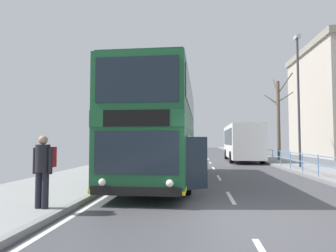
{
  "coord_description": "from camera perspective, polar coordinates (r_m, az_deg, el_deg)",
  "views": [
    {
      "loc": [
        -1.03,
        -6.55,
        1.77
      ],
      "look_at": [
        -2.17,
        4.48,
        2.35
      ],
      "focal_mm": 30.42,
      "sensor_mm": 36.0,
      "label": 1
    }
  ],
  "objects": [
    {
      "name": "ground",
      "position": [
        6.79,
        8.71,
        -17.75
      ],
      "size": [
        15.8,
        140.0,
        0.2
      ],
      "color": "#444449"
    },
    {
      "name": "double_decker_bus_main",
      "position": [
        12.68,
        -1.22,
        -0.76
      ],
      "size": [
        3.3,
        10.48,
        4.32
      ],
      "color": "#19512D",
      "rests_on": "ground"
    },
    {
      "name": "bare_tree_far_00",
      "position": [
        27.17,
        21.3,
        1.74
      ],
      "size": [
        2.42,
        1.97,
        7.62
      ],
      "color": "brown",
      "rests_on": "ground"
    },
    {
      "name": "background_bus_far_lane",
      "position": [
        26.09,
        14.57,
        -3.06
      ],
      "size": [
        2.79,
        9.2,
        3.12
      ],
      "color": "white",
      "rests_on": "ground"
    },
    {
      "name": "street_lamp_far_side",
      "position": [
        20.01,
        24.67,
        6.43
      ],
      "size": [
        0.28,
        0.6,
        8.39
      ],
      "color": "#38383D",
      "rests_on": "ground"
    },
    {
      "name": "pedestrian_with_backpack",
      "position": [
        7.66,
        -23.67,
        -7.25
      ],
      "size": [
        0.55,
        0.56,
        1.76
      ],
      "color": "black",
      "rests_on": "ground"
    },
    {
      "name": "pedestrian_railing_far_kerb",
      "position": [
        20.32,
        21.63,
        -5.49
      ],
      "size": [
        0.05,
        23.6,
        1.0
      ],
      "color": "#598CC6",
      "rests_on": "ground"
    }
  ]
}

